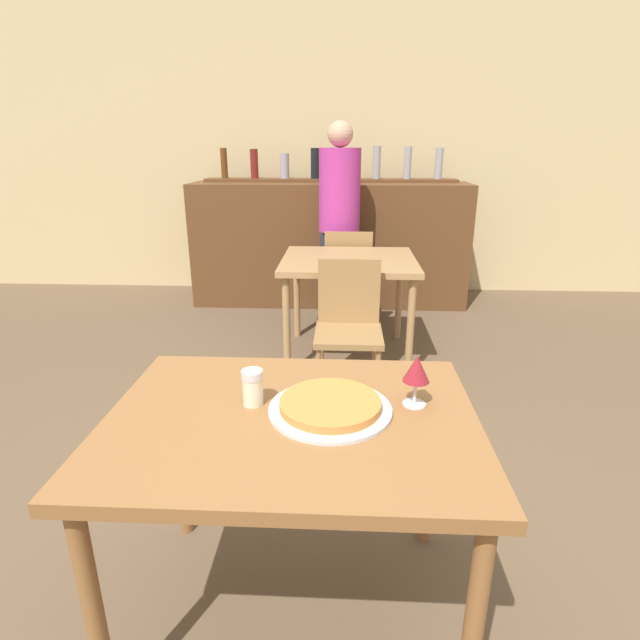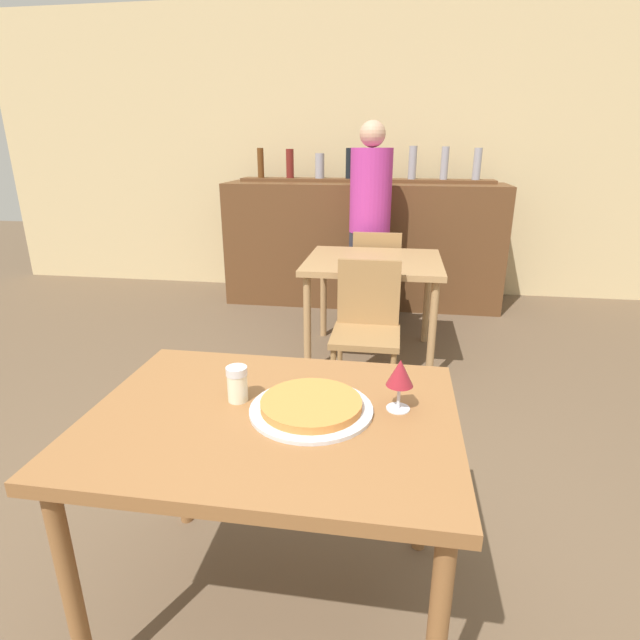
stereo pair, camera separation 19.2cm
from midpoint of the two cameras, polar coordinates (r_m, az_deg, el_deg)
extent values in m
plane|color=brown|center=(1.96, -1.49, -29.93)|extent=(16.00, 16.00, 0.00)
cube|color=#D1B784|center=(5.30, 6.63, 18.38)|extent=(8.00, 0.05, 2.80)
cube|color=brown|center=(1.48, -1.73, -11.37)|extent=(1.07, 0.81, 0.04)
cylinder|color=brown|center=(1.62, -23.19, -26.93)|extent=(0.05, 0.05, 0.70)
cylinder|color=brown|center=(2.08, -13.19, -14.05)|extent=(0.05, 0.05, 0.70)
cylinder|color=brown|center=(1.97, 14.70, -16.35)|extent=(0.05, 0.05, 0.70)
cube|color=#A87F51|center=(3.52, 7.71, 6.56)|extent=(0.93, 0.85, 0.04)
cylinder|color=#A87F51|center=(3.31, 0.20, -0.71)|extent=(0.05, 0.05, 0.69)
cylinder|color=#A87F51|center=(3.30, 14.34, -1.44)|extent=(0.05, 0.05, 0.69)
cylinder|color=#A87F51|center=(4.00, 1.78, 2.84)|extent=(0.05, 0.05, 0.69)
cylinder|color=#A87F51|center=(3.98, 13.49, 2.25)|extent=(0.05, 0.05, 0.69)
cube|color=brown|center=(4.88, 5.98, 8.55)|extent=(2.60, 0.56, 1.15)
cube|color=brown|center=(4.94, 6.32, 15.58)|extent=(2.39, 0.24, 0.03)
cylinder|color=#5B3314|center=(5.09, -5.68, 17.43)|extent=(0.06, 0.06, 0.28)
cylinder|color=maroon|center=(5.02, -2.31, 17.43)|extent=(0.07, 0.07, 0.27)
cylinder|color=#9999A3|center=(4.98, 1.13, 17.20)|extent=(0.09, 0.09, 0.23)
cylinder|color=black|center=(4.94, 4.62, 17.41)|extent=(0.08, 0.08, 0.28)
cylinder|color=maroon|center=(4.93, 8.13, 16.96)|extent=(0.08, 0.08, 0.22)
cylinder|color=#9999A3|center=(4.93, 11.68, 17.20)|extent=(0.07, 0.07, 0.30)
cylinder|color=#9999A3|center=(4.95, 15.19, 16.92)|extent=(0.07, 0.07, 0.29)
cylinder|color=#9999A3|center=(4.99, 18.63, 16.54)|extent=(0.07, 0.07, 0.28)
cube|color=olive|center=(2.96, 7.09, -1.91)|extent=(0.40, 0.40, 0.04)
cube|color=olive|center=(3.07, 7.39, 3.14)|extent=(0.38, 0.04, 0.40)
cylinder|color=olive|center=(2.90, 3.41, -6.91)|extent=(0.03, 0.03, 0.40)
cylinder|color=olive|center=(2.90, 10.17, -7.28)|extent=(0.03, 0.03, 0.40)
cylinder|color=olive|center=(3.21, 4.01, -4.25)|extent=(0.03, 0.03, 0.40)
cylinder|color=olive|center=(3.20, 10.09, -4.57)|extent=(0.03, 0.03, 0.40)
cube|color=olive|center=(4.25, 7.79, 4.64)|extent=(0.40, 0.40, 0.04)
cube|color=olive|center=(4.02, 7.86, 7.01)|extent=(0.38, 0.04, 0.40)
cylinder|color=olive|center=(4.47, 9.90, 2.40)|extent=(0.03, 0.03, 0.40)
cylinder|color=olive|center=(4.48, 5.55, 2.62)|extent=(0.03, 0.03, 0.40)
cylinder|color=olive|center=(4.15, 9.94, 1.04)|extent=(0.03, 0.03, 0.40)
cylinder|color=olive|center=(4.15, 5.25, 1.28)|extent=(0.03, 0.03, 0.40)
cylinder|color=silver|center=(1.48, 2.76, -10.27)|extent=(0.36, 0.36, 0.01)
cylinder|color=#CC7A38|center=(1.47, 2.78, -9.66)|extent=(0.30, 0.30, 0.02)
cylinder|color=beige|center=(1.53, -5.86, -7.77)|extent=(0.06, 0.06, 0.09)
cylinder|color=silver|center=(1.51, -5.93, -5.90)|extent=(0.06, 0.06, 0.02)
cube|color=#2D2D38|center=(4.35, 6.76, 4.81)|extent=(0.32, 0.18, 0.80)
cylinder|color=#B2338C|center=(4.22, 7.17, 14.44)|extent=(0.34, 0.34, 0.66)
sphere|color=tan|center=(4.21, 7.43, 20.35)|extent=(0.21, 0.21, 0.21)
cylinder|color=silver|center=(1.53, 12.54, -9.93)|extent=(0.07, 0.07, 0.00)
cylinder|color=silver|center=(1.51, 12.65, -8.62)|extent=(0.01, 0.01, 0.07)
cone|color=maroon|center=(1.48, 12.87, -5.96)|extent=(0.08, 0.08, 0.08)
camera|label=1|loc=(0.10, -87.14, 1.01)|focal=28.00mm
camera|label=2|loc=(0.10, 92.86, -1.01)|focal=28.00mm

